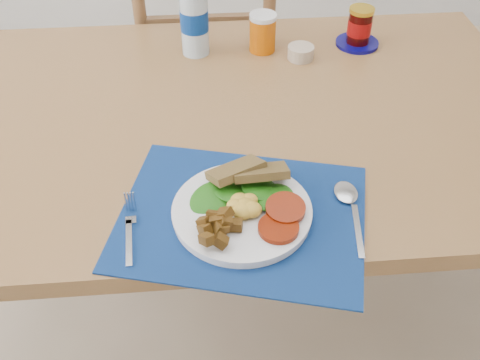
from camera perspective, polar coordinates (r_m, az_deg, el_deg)
The scene contains 10 objects.
table at distance 1.32m, azimuth -0.39°, elevation 3.93°, with size 1.40×0.90×0.75m.
chair_far at distance 1.86m, azimuth -3.45°, elevation 13.05°, with size 0.43×0.41×1.16m.
placemat at distance 1.02m, azimuth 0.19°, elevation -3.68°, with size 0.44×0.34×0.00m, color black.
breakfast_plate at distance 1.00m, azimuth -0.07°, elevation -3.07°, with size 0.25×0.25×0.06m.
fork at distance 1.01m, azimuth -11.10°, elevation -4.84°, with size 0.02×0.15×0.00m.
spoon at distance 1.05m, azimuth 11.03°, elevation -2.41°, with size 0.04×0.19×0.01m.
water_bottle at distance 1.45m, azimuth -4.70°, elevation 16.48°, with size 0.07×0.07×0.24m.
juice_glass at distance 1.49m, azimuth 2.30°, elevation 14.64°, with size 0.07×0.07×0.09m, color #C45505.
ramekin at distance 1.47m, azimuth 6.18°, elevation 12.75°, with size 0.07×0.07×0.03m, color tan.
jam_on_saucer at distance 1.55m, azimuth 12.02°, elevation 14.79°, with size 0.11×0.11×0.10m.
Camera 1 is at (-0.08, -0.84, 1.48)m, focal length 42.00 mm.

